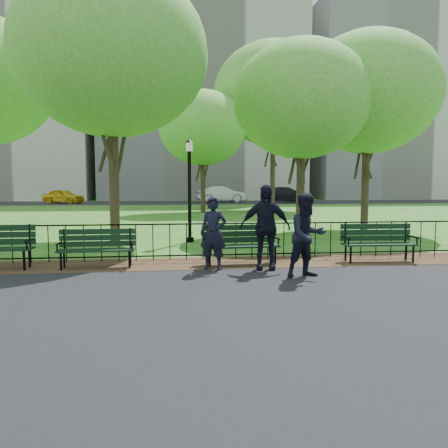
{
  "coord_description": "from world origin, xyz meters",
  "views": [
    {
      "loc": [
        -1.73,
        -8.45,
        1.83
      ],
      "look_at": [
        -0.55,
        1.5,
        0.92
      ],
      "focal_mm": 35.0,
      "sensor_mm": 36.0,
      "label": 1
    }
  ],
  "objects": [
    {
      "name": "lamppost",
      "position": [
        -1.19,
        5.35,
        1.76
      ],
      "size": [
        0.29,
        0.29,
        3.23
      ],
      "color": "black",
      "rests_on": "ground"
    },
    {
      "name": "far_street",
      "position": [
        0.0,
        35.0,
        0.01
      ],
      "size": [
        70.0,
        9.0,
        0.01
      ],
      "primitive_type": "cube",
      "color": "black",
      "rests_on": "ground"
    },
    {
      "name": "iron_fence",
      "position": [
        0.0,
        2.0,
        0.5
      ],
      "size": [
        24.06,
        0.06,
        1.0
      ],
      "color": "black",
      "rests_on": "ground"
    },
    {
      "name": "ground",
      "position": [
        0.0,
        0.0,
        0.0
      ],
      "size": [
        120.0,
        120.0,
        0.0
      ],
      "primitive_type": "plane",
      "color": "#1E5817"
    },
    {
      "name": "dirt_strip",
      "position": [
        0.0,
        1.5,
        0.01
      ],
      "size": [
        60.0,
        1.6,
        0.01
      ],
      "primitive_type": "cube",
      "color": "#3D2B19",
      "rests_on": "ground"
    },
    {
      "name": "taxi",
      "position": [
        -12.04,
        34.7,
        0.69
      ],
      "size": [
        4.3,
        3.08,
        1.36
      ],
      "primitive_type": "imported",
      "rotation": [
        0.0,
        0.0,
        1.15
      ],
      "color": "gold",
      "rests_on": "far_street"
    },
    {
      "name": "apartment_east",
      "position": [
        26.0,
        48.0,
        12.0
      ],
      "size": [
        20.0,
        15.0,
        24.0
      ],
      "primitive_type": "cube",
      "color": "beige",
      "rests_on": "ground"
    },
    {
      "name": "tree_near_w",
      "position": [
        -3.59,
        6.02,
        5.92
      ],
      "size": [
        6.12,
        6.12,
        8.53
      ],
      "color": "#2D2116",
      "rests_on": "ground"
    },
    {
      "name": "tree_near_e",
      "position": [
        3.07,
        7.56,
        4.93
      ],
      "size": [
        5.1,
        5.1,
        7.1
      ],
      "color": "#2D2116",
      "rests_on": "ground"
    },
    {
      "name": "tree_far_c",
      "position": [
        0.25,
        19.77,
        5.41
      ],
      "size": [
        5.59,
        5.59,
        7.8
      ],
      "color": "#2D2116",
      "rests_on": "ground"
    },
    {
      "name": "person_left",
      "position": [
        -0.87,
        0.73,
        0.79
      ],
      "size": [
        0.66,
        0.53,
        1.56
      ],
      "primitive_type": "imported",
      "rotation": [
        0.0,
        0.0,
        -0.3
      ],
      "color": "black",
      "rests_on": "asphalt_path"
    },
    {
      "name": "park_bench_left_a",
      "position": [
        -3.38,
        1.25,
        0.53
      ],
      "size": [
        1.65,
        0.55,
        0.92
      ],
      "rotation": [
        0.0,
        0.0,
        0.03
      ],
      "color": "black",
      "rests_on": "ground"
    },
    {
      "name": "asphalt_path",
      "position": [
        0.0,
        -3.4,
        0.01
      ],
      "size": [
        60.0,
        9.2,
        0.01
      ],
      "primitive_type": "cube",
      "color": "black",
      "rests_on": "ground"
    },
    {
      "name": "park_bench_right_a",
      "position": [
        3.09,
        1.3,
        0.56
      ],
      "size": [
        1.74,
        0.62,
        0.97
      ],
      "rotation": [
        0.0,
        0.0,
        -0.05
      ],
      "color": "black",
      "rests_on": "ground"
    },
    {
      "name": "sedan_dark",
      "position": [
        9.67,
        34.19,
        0.79
      ],
      "size": [
        5.68,
        3.29,
        1.55
      ],
      "primitive_type": "imported",
      "rotation": [
        0.0,
        0.0,
        1.35
      ],
      "color": "black",
      "rests_on": "far_street"
    },
    {
      "name": "person_mid",
      "position": [
        0.88,
        -0.24,
        0.84
      ],
      "size": [
        0.88,
        0.61,
        1.65
      ],
      "primitive_type": "imported",
      "rotation": [
        0.0,
        0.0,
        0.26
      ],
      "color": "black",
      "rests_on": "asphalt_path"
    },
    {
      "name": "sedan_silver",
      "position": [
        3.14,
        35.06,
        0.82
      ],
      "size": [
        5.12,
        2.42,
        1.62
      ],
      "primitive_type": "imported",
      "rotation": [
        0.0,
        0.0,
        1.72
      ],
      "color": "#A3A6AB",
      "rests_on": "far_street"
    },
    {
      "name": "park_bench_main",
      "position": [
        -0.48,
        1.23,
        0.61
      ],
      "size": [
        1.75,
        0.63,
        0.98
      ],
      "rotation": [
        0.0,
        0.0,
        0.06
      ],
      "color": "black",
      "rests_on": "ground"
    },
    {
      "name": "tree_mid_e",
      "position": [
        6.06,
        8.51,
        5.44
      ],
      "size": [
        5.62,
        5.62,
        7.83
      ],
      "color": "#2D2116",
      "rests_on": "ground"
    },
    {
      "name": "person_right",
      "position": [
        0.23,
        0.64,
        0.92
      ],
      "size": [
        1.12,
        0.6,
        1.81
      ],
      "primitive_type": "imported",
      "rotation": [
        0.0,
        0.0,
        -0.16
      ],
      "color": "black",
      "rests_on": "asphalt_path"
    },
    {
      "name": "apartment_west",
      "position": [
        -22.0,
        48.0,
        13.0
      ],
      "size": [
        22.0,
        15.0,
        26.0
      ],
      "primitive_type": "cube",
      "color": "beige",
      "rests_on": "ground"
    },
    {
      "name": "tree_far_e",
      "position": [
        5.4,
        22.19,
        8.14
      ],
      "size": [
        8.41,
        8.41,
        11.72
      ],
      "color": "#2D2116",
      "rests_on": "ground"
    },
    {
      "name": "apartment_mid",
      "position": [
        2.0,
        48.0,
        15.0
      ],
      "size": [
        24.0,
        15.0,
        30.0
      ],
      "primitive_type": "cube",
      "color": "#B5B1A5",
      "rests_on": "ground"
    }
  ]
}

